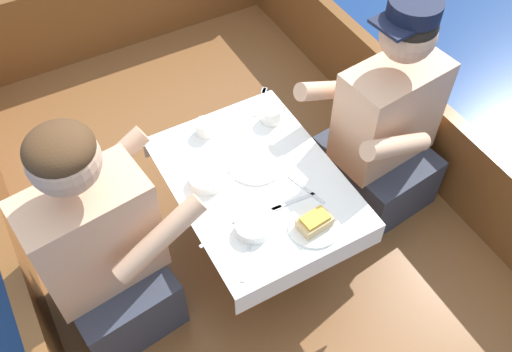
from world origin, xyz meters
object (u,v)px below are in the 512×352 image
at_px(coffee_cup_port, 205,127).
at_px(coffee_cup_starboard, 271,114).
at_px(person_port, 101,250).
at_px(sandwich, 315,222).
at_px(person_starboard, 384,129).

relative_size(coffee_cup_port, coffee_cup_starboard, 0.97).
xyz_separation_m(person_port, sandwich, (0.66, -0.29, 0.07)).
bearing_deg(coffee_cup_starboard, person_starboard, -30.33).
xyz_separation_m(sandwich, coffee_cup_starboard, (0.13, 0.51, 0.00)).
bearing_deg(coffee_cup_starboard, person_port, -164.52).
distance_m(person_port, person_starboard, 1.18).
height_order(person_port, sandwich, person_port).
height_order(person_port, coffee_cup_port, person_port).
xyz_separation_m(person_port, coffee_cup_port, (0.53, 0.28, 0.07)).
xyz_separation_m(coffee_cup_port, coffee_cup_starboard, (0.25, -0.06, 0.00)).
relative_size(person_starboard, coffee_cup_port, 9.41).
height_order(person_starboard, coffee_cup_starboard, person_starboard).
xyz_separation_m(person_starboard, sandwich, (-0.52, -0.28, 0.07)).
bearing_deg(person_starboard, coffee_cup_port, -31.04).
distance_m(coffee_cup_port, coffee_cup_starboard, 0.26).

